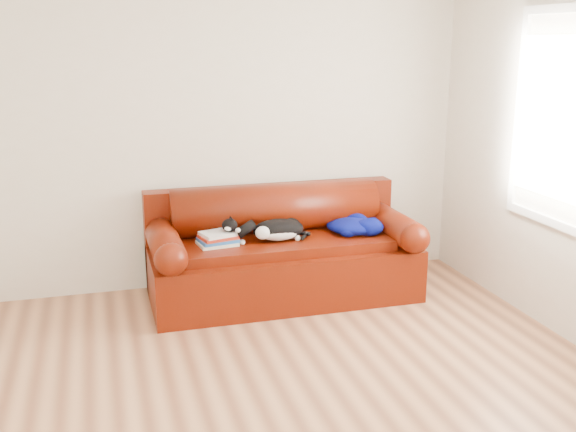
# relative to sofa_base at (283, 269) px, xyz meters

# --- Properties ---
(ground) EXTENTS (4.50, 4.50, 0.00)m
(ground) POSITION_rel_sofa_base_xyz_m (-0.57, -1.49, -0.24)
(ground) COLOR brown
(ground) RESTS_ON ground
(room_shell) EXTENTS (4.52, 4.02, 2.61)m
(room_shell) POSITION_rel_sofa_base_xyz_m (-0.45, -1.48, 1.43)
(room_shell) COLOR beige
(room_shell) RESTS_ON ground
(sofa_base) EXTENTS (2.10, 0.90, 0.50)m
(sofa_base) POSITION_rel_sofa_base_xyz_m (0.00, 0.00, 0.00)
(sofa_base) COLOR #400F02
(sofa_base) RESTS_ON ground
(sofa_back) EXTENTS (2.10, 1.01, 0.88)m
(sofa_back) POSITION_rel_sofa_base_xyz_m (0.00, 0.24, 0.30)
(sofa_back) COLOR #400F02
(sofa_back) RESTS_ON ground
(book_stack) EXTENTS (0.31, 0.27, 0.10)m
(book_stack) POSITION_rel_sofa_base_xyz_m (-0.53, -0.05, 0.31)
(book_stack) COLOR beige
(book_stack) RESTS_ON sofa_base
(cat) EXTENTS (0.59, 0.33, 0.21)m
(cat) POSITION_rel_sofa_base_xyz_m (-0.06, -0.07, 0.34)
(cat) COLOR black
(cat) RESTS_ON sofa_base
(blanket) EXTENTS (0.48, 0.47, 0.14)m
(blanket) POSITION_rel_sofa_base_xyz_m (0.59, -0.03, 0.32)
(blanket) COLOR #020A4B
(blanket) RESTS_ON sofa_base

